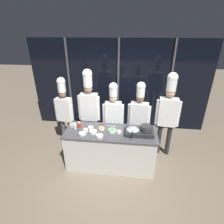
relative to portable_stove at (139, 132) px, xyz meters
The scene contains 23 objects.
ground_plane 1.12m from the portable_stove, behind, with size 24.00×24.00×0.00m, color #7F705B.
window_wall_back 2.07m from the portable_stove, 107.51° to the left, with size 5.34×0.09×2.70m.
demo_counter 0.78m from the portable_stove, behind, with size 2.00×0.77×0.89m.
portable_stove is the anchor object (origin of this frame).
frying_pan 0.15m from the portable_stove, behind, with size 0.27×0.47×0.05m.
stock_pot 0.18m from the portable_stove, ahead, with size 0.26×0.23×0.12m.
squeeze_bottle_clear 1.41m from the portable_stove, behind, with size 0.06×0.06×0.15m.
squeeze_bottle_chili 1.33m from the portable_stove, behind, with size 0.07×0.07×0.16m.
prep_bowl_chicken 0.43m from the portable_stove, behind, with size 0.11×0.11×0.05m.
prep_bowl_noodles 1.19m from the portable_stove, behind, with size 0.16×0.16×0.05m.
prep_bowl_ginger 1.15m from the portable_stove, behind, with size 0.10×0.10×0.06m.
prep_bowl_scallions 0.58m from the portable_stove, behind, with size 0.17×0.17×0.06m.
prep_bowl_carrots 0.83m from the portable_stove, behind, with size 0.14×0.14×0.04m.
prep_bowl_garlic 1.08m from the portable_stove, behind, with size 0.12×0.12×0.04m.
prep_bowl_mushrooms 1.50m from the portable_stove, behind, with size 0.16×0.16×0.05m.
prep_bowl_shrimp 0.97m from the portable_stove, behind, with size 0.17×0.17×0.06m.
prep_bowl_bean_sprouts 0.83m from the portable_stove, 165.06° to the right, with size 0.15×0.15×0.05m.
serving_spoon_slotted 0.64m from the portable_stove, 156.88° to the left, with size 0.21×0.05×0.02m.
chef_head 2.00m from the portable_stove, 160.03° to the left, with size 0.50×0.25×1.89m.
chef_sous 1.41m from the portable_stove, 151.85° to the left, with size 0.54×0.23×2.10m.
chef_line 0.86m from the portable_stove, 136.17° to the left, with size 0.51×0.23×1.82m.
chef_pastry 0.63m from the portable_stove, 89.79° to the left, with size 0.54×0.28×1.85m.
chef_apprentice 0.92m from the portable_stove, 42.24° to the left, with size 0.55×0.26×2.09m.
Camera 1 is at (0.41, -3.22, 2.88)m, focal length 28.00 mm.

